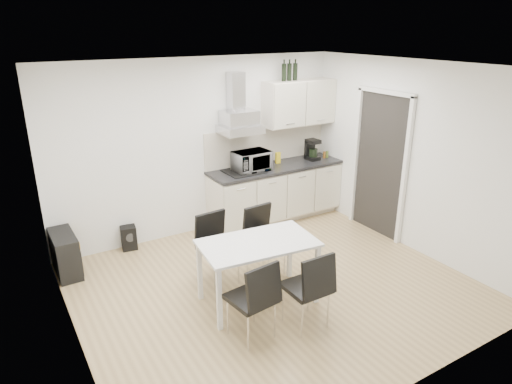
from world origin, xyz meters
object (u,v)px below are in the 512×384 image
chair_near_right (306,288)px  floor_speaker (129,238)px  chair_far_left (219,250)px  chair_near_left (251,299)px  kitchenette (277,170)px  guitar_amp (65,254)px  dining_table (258,249)px  chair_far_right (266,242)px

chair_near_right → floor_speaker: (-1.09, 2.70, -0.27)m
chair_far_left → chair_near_left: 1.12m
kitchenette → chair_near_right: (-1.32, -2.53, -0.39)m
chair_far_left → chair_near_right: (0.39, -1.23, 0.00)m
guitar_amp → chair_far_left: bearing=-38.4°
kitchenette → chair_near_right: bearing=-117.5°
dining_table → chair_far_left: (-0.20, 0.59, -0.22)m
chair_near_right → floor_speaker: size_ratio=2.56×
kitchenette → chair_near_right: 2.88m
floor_speaker → guitar_amp: bearing=-155.2°
chair_far_right → dining_table: bearing=44.9°
chair_far_left → guitar_amp: chair_far_left is taller
kitchenette → guitar_amp: kitchenette is taller
kitchenette → chair_near_right: kitchenette is taller
floor_speaker → dining_table: bearing=-57.6°
chair_far_left → chair_near_right: same height
kitchenette → guitar_amp: (-3.28, -0.08, -0.56)m
chair_far_left → chair_near_left: (-0.20, -1.10, 0.00)m
chair_far_left → chair_far_right: (0.61, -0.11, 0.00)m
kitchenette → chair_near_left: (-1.91, -2.41, -0.39)m
chair_far_right → chair_near_right: bearing=74.6°
dining_table → floor_speaker: size_ratio=3.92×
floor_speaker → chair_far_right: bearing=-41.5°
kitchenette → chair_far_right: (-1.10, -1.41, -0.39)m
dining_table → floor_speaker: dining_table is taller
chair_near_left → chair_near_right: size_ratio=1.00×
dining_table → chair_near_left: size_ratio=1.53×
chair_far_left → chair_near_left: bearing=75.3°
kitchenette → chair_far_left: size_ratio=2.86×
dining_table → chair_near_left: (-0.40, -0.52, -0.22)m
chair_near_left → chair_near_right: 0.60m
guitar_amp → dining_table: bearing=-46.2°
chair_far_right → guitar_amp: size_ratio=1.34×
floor_speaker → kitchenette: bearing=5.0°
dining_table → floor_speaker: (-0.89, 2.05, -0.49)m
kitchenette → chair_near_left: 3.09m
dining_table → chair_far_left: size_ratio=1.53×
chair_far_right → floor_speaker: bearing=-54.7°
chair_far_right → guitar_amp: bearing=-35.6°
chair_near_right → chair_far_left: bearing=107.9°
kitchenette → chair_far_left: (-1.71, -1.30, -0.39)m
guitar_amp → chair_far_right: bearing=-31.9°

